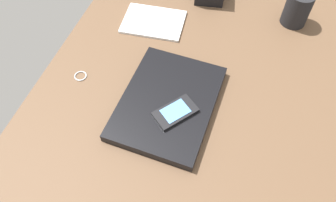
{
  "coord_description": "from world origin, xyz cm",
  "views": [
    {
      "loc": [
        -51.06,
        -11.43,
        74.4
      ],
      "look_at": [
        -5.52,
        2.97,
        5.0
      ],
      "focal_mm": 34.9,
      "sensor_mm": 36.0,
      "label": 1
    }
  ],
  "objects_px": {
    "notepad": "(153,22)",
    "cell_phone_on_laptop": "(176,112)",
    "laptop_closed": "(168,103)",
    "key_ring": "(81,76)",
    "pen_cup": "(297,9)"
  },
  "relations": [
    {
      "from": "laptop_closed",
      "to": "key_ring",
      "type": "height_order",
      "value": "laptop_closed"
    },
    {
      "from": "notepad",
      "to": "cell_phone_on_laptop",
      "type": "bearing_deg",
      "value": -156.86
    },
    {
      "from": "cell_phone_on_laptop",
      "to": "pen_cup",
      "type": "bearing_deg",
      "value": -28.54
    },
    {
      "from": "cell_phone_on_laptop",
      "to": "laptop_closed",
      "type": "bearing_deg",
      "value": 43.56
    },
    {
      "from": "notepad",
      "to": "pen_cup",
      "type": "relative_size",
      "value": 1.8
    },
    {
      "from": "laptop_closed",
      "to": "pen_cup",
      "type": "bearing_deg",
      "value": -30.7
    },
    {
      "from": "notepad",
      "to": "laptop_closed",
      "type": "bearing_deg",
      "value": -159.05
    },
    {
      "from": "laptop_closed",
      "to": "key_ring",
      "type": "xyz_separation_m",
      "value": [
        0.02,
        0.26,
        -0.01
      ]
    },
    {
      "from": "key_ring",
      "to": "laptop_closed",
      "type": "bearing_deg",
      "value": -94.19
    },
    {
      "from": "cell_phone_on_laptop",
      "to": "pen_cup",
      "type": "relative_size",
      "value": 1.13
    },
    {
      "from": "laptop_closed",
      "to": "key_ring",
      "type": "distance_m",
      "value": 0.26
    },
    {
      "from": "laptop_closed",
      "to": "key_ring",
      "type": "bearing_deg",
      "value": 88.55
    },
    {
      "from": "cell_phone_on_laptop",
      "to": "key_ring",
      "type": "relative_size",
      "value": 3.42
    },
    {
      "from": "laptop_closed",
      "to": "pen_cup",
      "type": "height_order",
      "value": "pen_cup"
    },
    {
      "from": "cell_phone_on_laptop",
      "to": "key_ring",
      "type": "xyz_separation_m",
      "value": [
        0.05,
        0.29,
        -0.03
      ]
    }
  ]
}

